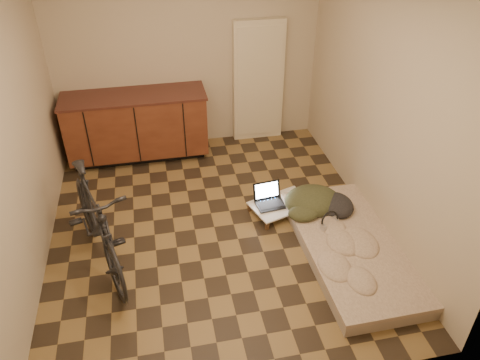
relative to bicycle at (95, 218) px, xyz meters
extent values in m
cube|color=olive|center=(1.17, 0.31, -0.56)|extent=(3.50, 4.00, 0.00)
cube|color=beige|center=(1.17, 2.31, 0.74)|extent=(3.50, 0.00, 2.60)
cube|color=beige|center=(1.17, -1.69, 0.74)|extent=(3.50, 0.00, 2.60)
cube|color=beige|center=(-0.58, 0.31, 0.74)|extent=(0.00, 4.00, 2.60)
cube|color=beige|center=(2.92, 0.31, 0.74)|extent=(0.00, 4.00, 2.60)
cube|color=black|center=(0.42, 2.05, -0.51)|extent=(1.70, 0.48, 0.10)
cube|color=#542617|center=(0.42, 2.01, -0.07)|extent=(1.80, 0.60, 0.78)
cube|color=#49221B|center=(0.42, 2.01, 0.33)|extent=(1.84, 0.62, 0.03)
cube|color=#F1E2BE|center=(2.12, 2.25, 0.29)|extent=(0.70, 0.10, 1.70)
imported|color=black|center=(0.00, 0.00, 0.00)|extent=(1.01, 1.81, 1.12)
cube|color=tan|center=(2.47, -0.41, -0.50)|extent=(0.92, 1.92, 0.12)
cube|color=beige|center=(2.47, -0.41, -0.42)|extent=(0.94, 1.94, 0.05)
cube|color=brown|center=(1.74, 0.16, -0.51)|extent=(0.05, 0.05, 0.09)
cube|color=brown|center=(1.62, 0.51, -0.51)|extent=(0.05, 0.05, 0.09)
cube|color=brown|center=(2.32, 0.35, -0.51)|extent=(0.05, 0.05, 0.09)
cube|color=brown|center=(2.21, 0.71, -0.51)|extent=(0.05, 0.05, 0.09)
cube|color=white|center=(1.97, 0.43, -0.46)|extent=(0.78, 0.63, 0.02)
cube|color=black|center=(1.85, 0.42, -0.44)|extent=(0.34, 0.26, 0.02)
cube|color=black|center=(1.83, 0.56, -0.33)|extent=(0.32, 0.10, 0.21)
cube|color=white|center=(1.83, 0.56, -0.33)|extent=(0.28, 0.08, 0.17)
ellipsoid|color=silver|center=(2.18, 0.46, -0.43)|extent=(0.11, 0.13, 0.04)
camera|label=1|loc=(0.65, -3.67, 2.79)|focal=35.00mm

